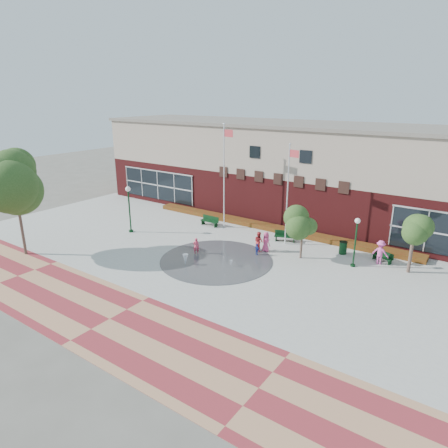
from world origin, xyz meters
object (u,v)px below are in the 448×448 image
Objects in this scene: trash_can at (343,248)px; tree_big_left at (14,181)px; bench_left at (210,223)px; child_splash at (196,246)px; flagpole_left at (224,172)px; flagpole_right at (288,190)px.

tree_big_left is at bearing -144.96° from trash_can.
bench_left is 7.03m from child_splash.
tree_big_left is (-7.50, -13.79, 5.46)m from bench_left.
tree_big_left reaches higher than bench_left.
flagpole_left is at bearing -113.19° from child_splash.
trash_can is at bearing 175.55° from child_splash.
tree_big_left is (-15.58, -13.49, 1.14)m from flagpole_right.
flagpole_right is (6.63, -0.68, -0.65)m from flagpole_left.
bench_left is 0.23× the size of tree_big_left.
bench_left is at bearing -100.88° from child_splash.
trash_can is at bearing 23.50° from flagpole_right.
trash_can is 25.19m from tree_big_left.
child_splash is (-9.33, -6.52, 0.14)m from trash_can.
flagpole_right is 6.20m from trash_can.
flagpole_left is 16.76m from tree_big_left.
tree_big_left reaches higher than child_splash.
child_splash is at bearing -145.05° from trash_can.
trash_can reaches higher than bench_left.
child_splash is at bearing -60.07° from bench_left.
bench_left is 1.82× the size of trash_can.
bench_left is (-8.08, 0.30, -4.32)m from flagpole_right.
trash_can is (12.68, 0.35, 0.22)m from bench_left.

